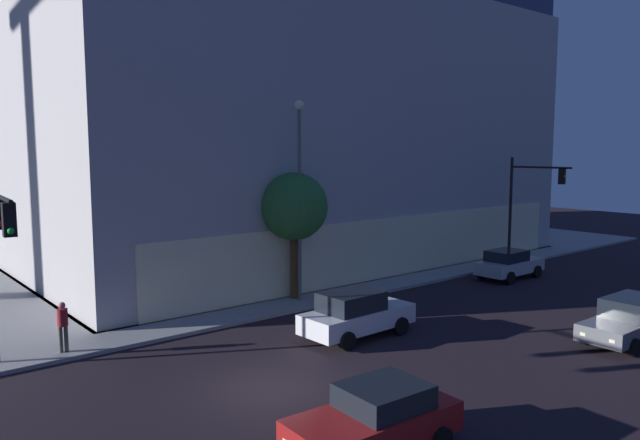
% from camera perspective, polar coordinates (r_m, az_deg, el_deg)
% --- Properties ---
extents(ground_plane, '(120.00, 120.00, 0.00)m').
position_cam_1_polar(ground_plane, '(19.11, -4.51, -15.51)').
color(ground_plane, black).
extents(modern_building, '(33.29, 26.71, 18.82)m').
position_cam_1_polar(modern_building, '(43.65, -5.73, 9.46)').
color(modern_building, '#4C4C51').
rests_on(modern_building, ground).
extents(traffic_light_far_corner, '(0.50, 3.82, 6.56)m').
position_cam_1_polar(traffic_light_far_corner, '(38.81, 18.99, 2.21)').
color(traffic_light_far_corner, black).
rests_on(traffic_light_far_corner, sidewalk_corner).
extents(street_lamp_sidewalk, '(0.44, 0.44, 9.27)m').
position_cam_1_polar(street_lamp_sidewalk, '(27.91, -1.95, 3.89)').
color(street_lamp_sidewalk, '#5D5D5D').
rests_on(street_lamp_sidewalk, sidewalk_corner).
extents(sidewalk_tree, '(3.20, 3.20, 5.99)m').
position_cam_1_polar(sidewalk_tree, '(28.44, -2.46, 1.21)').
color(sidewalk_tree, brown).
rests_on(sidewalk_tree, sidewalk_corner).
extents(pedestrian_waiting, '(0.36, 0.36, 1.79)m').
position_cam_1_polar(pedestrian_waiting, '(23.19, -23.06, -8.84)').
color(pedestrian_waiting, '#4C473D').
rests_on(pedestrian_waiting, sidewalk_corner).
extents(car_red, '(4.37, 2.27, 1.61)m').
position_cam_1_polar(car_red, '(15.27, 5.27, -18.15)').
color(car_red, maroon).
rests_on(car_red, ground).
extents(car_white, '(4.71, 2.19, 1.81)m').
position_cam_1_polar(car_white, '(23.58, 3.40, -8.82)').
color(car_white, silver).
rests_on(car_white, ground).
extents(car_grey, '(4.71, 2.02, 1.66)m').
position_cam_1_polar(car_grey, '(25.82, 27.11, -8.34)').
color(car_grey, slate).
rests_on(car_grey, ground).
extents(car_silver, '(4.33, 2.07, 1.62)m').
position_cam_1_polar(car_silver, '(35.52, 17.35, -3.95)').
color(car_silver, '#B7BABF').
rests_on(car_silver, ground).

